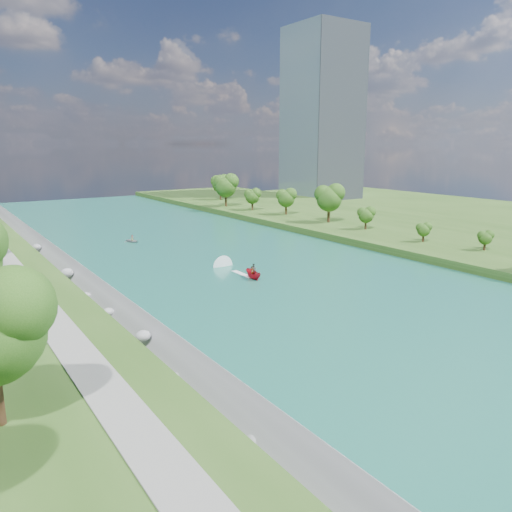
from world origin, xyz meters
TOP-DOWN VIEW (x-y plane):
  - ground at (0.00, 0.00)m, footprint 260.00×260.00m
  - river_water at (0.00, 20.00)m, footprint 55.00×240.00m
  - berm_east at (49.50, 20.00)m, footprint 44.00×240.00m
  - riprap_bank at (-25.85, 19.23)m, footprint 3.93×236.00m
  - riverside_path at (-32.50, 20.00)m, footprint 3.00×200.00m
  - office_tower at (82.50, 95.00)m, footprint 22.00×22.00m
  - trees_east at (36.98, 46.61)m, footprint 14.03×142.58m
  - motorboat at (-1.83, 14.02)m, footprint 3.60×18.71m
  - raft at (-6.84, 49.21)m, footprint 3.25×3.85m

SIDE VIEW (x-z plane):
  - ground at x=0.00m, z-range 0.00..0.00m
  - river_water at x=0.00m, z-range 0.00..0.10m
  - raft at x=-6.84m, z-range -0.27..1.20m
  - motorboat at x=-1.83m, z-range -0.33..1.75m
  - berm_east at x=49.50m, z-range 0.00..1.50m
  - riprap_bank at x=-25.85m, z-range -0.22..3.83m
  - riverside_path at x=-32.50m, z-range 3.50..3.60m
  - trees_east at x=36.98m, z-range 0.55..11.77m
  - office_tower at x=82.50m, z-range 0.00..60.00m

